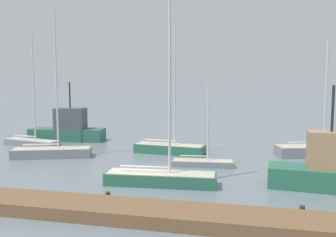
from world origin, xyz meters
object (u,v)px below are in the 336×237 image
Objects in this scene: fishing_boat_0 at (335,170)px; sailboat_1 at (161,175)px; sailboat_4 at (52,151)px; fishing_boat_1 at (68,129)px; sailboat_3 at (170,147)px; sailboat_0 at (317,150)px; sailboat_2 at (32,140)px; sailboat_5 at (203,162)px.

sailboat_1 is at bearing 12.81° from fishing_boat_0.
sailboat_4 is 8.99m from fishing_boat_1.
sailboat_1 reaches higher than sailboat_3.
sailboat_0 reaches higher than fishing_boat_1.
sailboat_2 is (-15.94, 10.37, -0.08)m from sailboat_1.
sailboat_5 is at bearing -21.08° from fishing_boat_0.
sailboat_5 is (12.89, -0.41, -0.26)m from sailboat_4.
sailboat_0 reaches higher than fishing_boat_0.
fishing_boat_0 is (10.20, 1.23, 0.53)m from sailboat_1.
sailboat_1 is 5.78m from sailboat_5.
sailboat_4 is (-9.38, -3.78, 0.02)m from sailboat_3.
sailboat_0 is 15.78m from sailboat_1.
sailboat_4 is 12.90m from sailboat_5.
sailboat_1 is 1.68× the size of fishing_boat_0.
sailboat_2 is at bearing -176.37° from sailboat_3.
sailboat_0 is 0.88× the size of sailboat_3.
sailboat_2 is 14.40m from sailboat_3.
sailboat_1 is 10.28m from fishing_boat_0.
sailboat_5 reaches higher than fishing_boat_1.
sailboat_3 reaches higher than fishing_boat_0.
sailboat_2 is at bearing -13.36° from fishing_boat_0.
sailboat_1 reaches higher than fishing_boat_0.
sailboat_2 is 0.95× the size of sailboat_4.
sailboat_0 is 1.20× the size of fishing_boat_1.
sailboat_3 is at bearing -26.79° from fishing_boat_1.
sailboat_3 is 10.12m from sailboat_4.
sailboat_1 is 19.02m from sailboat_2.
sailboat_4 is at bearing 177.79° from sailboat_0.
fishing_boat_0 is 0.95× the size of fishing_boat_1.
sailboat_0 is 10.01m from fishing_boat_0.
fishing_boat_0 is (8.25, -4.21, 0.84)m from sailboat_5.
sailboat_0 is at bearing 13.55° from sailboat_3.
sailboat_2 reaches higher than sailboat_5.
sailboat_1 is (-11.13, -11.18, 0.07)m from sailboat_0.
sailboat_3 is 1.44× the size of fishing_boat_0.
fishing_boat_0 is (11.76, -8.40, 0.60)m from sailboat_3.
sailboat_4 is (-22.07, -5.33, 0.02)m from sailboat_0.
sailboat_4 reaches higher than sailboat_2.
sailboat_0 is 1.45× the size of sailboat_5.
sailboat_0 is 0.82× the size of sailboat_4.
fishing_boat_0 is 27.50m from fishing_boat_1.
sailboat_3 is 14.46m from fishing_boat_0.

